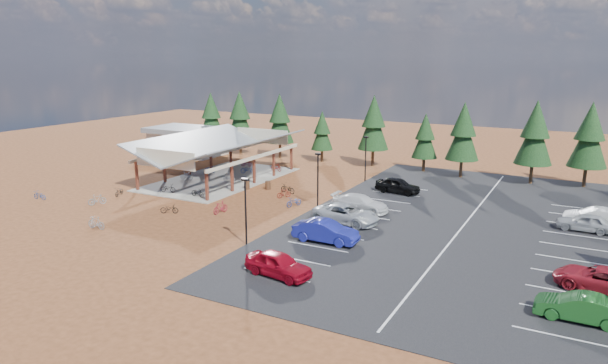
# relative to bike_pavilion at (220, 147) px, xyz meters

# --- Properties ---
(ground) EXTENTS (140.00, 140.00, 0.00)m
(ground) POSITION_rel_bike_pavilion_xyz_m (10.00, -7.00, -3.82)
(ground) COLOR #5C3118
(ground) RESTS_ON ground
(asphalt_lot) EXTENTS (27.00, 44.00, 0.04)m
(asphalt_lot) POSITION_rel_bike_pavilion_xyz_m (28.50, -4.00, -3.80)
(asphalt_lot) COLOR black
(asphalt_lot) RESTS_ON ground
(concrete_pad) EXTENTS (10.60, 18.60, 0.10)m
(concrete_pad) POSITION_rel_bike_pavilion_xyz_m (0.00, 0.00, -3.77)
(concrete_pad) COLOR gray
(concrete_pad) RESTS_ON ground
(bike_pavilion) EXTENTS (11.65, 19.40, 4.97)m
(bike_pavilion) POSITION_rel_bike_pavilion_xyz_m (0.00, 0.00, 0.00)
(bike_pavilion) COLOR #522417
(bike_pavilion) RESTS_ON concrete_pad
(outbuilding) EXTENTS (11.00, 7.00, 3.90)m
(outbuilding) POSITION_rel_bike_pavilion_xyz_m (-14.00, 11.00, -1.80)
(outbuilding) COLOR #ADA593
(outbuilding) RESTS_ON ground
(lamp_post_0) EXTENTS (0.50, 0.25, 5.14)m
(lamp_post_0) POSITION_rel_bike_pavilion_xyz_m (15.00, -17.00, -0.85)
(lamp_post_0) COLOR black
(lamp_post_0) RESTS_ON ground
(lamp_post_1) EXTENTS (0.50, 0.25, 5.14)m
(lamp_post_1) POSITION_rel_bike_pavilion_xyz_m (15.00, -5.00, -0.85)
(lamp_post_1) COLOR black
(lamp_post_1) RESTS_ON ground
(lamp_post_2) EXTENTS (0.50, 0.25, 5.14)m
(lamp_post_2) POSITION_rel_bike_pavilion_xyz_m (15.00, 7.00, -0.85)
(lamp_post_2) COLOR black
(lamp_post_2) RESTS_ON ground
(trash_bin_0) EXTENTS (0.60, 0.60, 0.90)m
(trash_bin_0) POSITION_rel_bike_pavilion_xyz_m (5.24, -2.43, -3.37)
(trash_bin_0) COLOR #452A18
(trash_bin_0) RESTS_ON ground
(trash_bin_1) EXTENTS (0.60, 0.60, 0.90)m
(trash_bin_1) POSITION_rel_bike_pavilion_xyz_m (7.28, -1.46, -3.37)
(trash_bin_1) COLOR #452A18
(trash_bin_1) RESTS_ON ground
(pine_0) EXTENTS (3.71, 3.71, 8.63)m
(pine_0) POSITION_rel_bike_pavilion_xyz_m (-13.17, 15.65, 1.45)
(pine_0) COLOR #382314
(pine_0) RESTS_ON ground
(pine_1) EXTENTS (3.88, 3.88, 9.03)m
(pine_1) POSITION_rel_bike_pavilion_xyz_m (-7.66, 15.14, 1.69)
(pine_1) COLOR #382314
(pine_1) RESTS_ON ground
(pine_2) EXTENTS (3.82, 3.82, 8.90)m
(pine_2) POSITION_rel_bike_pavilion_xyz_m (-0.92, 15.01, 1.61)
(pine_2) COLOR #382314
(pine_2) RESTS_ON ground
(pine_3) EXTENTS (2.92, 2.92, 6.80)m
(pine_3) POSITION_rel_bike_pavilion_xyz_m (5.48, 15.24, 0.32)
(pine_3) COLOR #382314
(pine_3) RESTS_ON ground
(pine_4) EXTENTS (3.92, 3.92, 9.13)m
(pine_4) POSITION_rel_bike_pavilion_xyz_m (12.60, 15.58, 1.75)
(pine_4) COLOR #382314
(pine_4) RESTS_ON ground
(pine_5) EXTENTS (3.09, 3.09, 7.19)m
(pine_5) POSITION_rel_bike_pavilion_xyz_m (19.38, 15.31, 0.56)
(pine_5) COLOR #382314
(pine_5) RESTS_ON ground
(pine_6) EXTENTS (3.79, 3.79, 8.82)m
(pine_6) POSITION_rel_bike_pavilion_xyz_m (24.15, 14.07, 1.57)
(pine_6) COLOR #382314
(pine_6) RESTS_ON ground
(pine_7) EXTENTS (4.00, 4.00, 9.31)m
(pine_7) POSITION_rel_bike_pavilion_xyz_m (31.74, 14.49, 1.87)
(pine_7) COLOR #382314
(pine_7) RESTS_ON ground
(pine_8) EXTENTS (3.98, 3.98, 9.27)m
(pine_8) POSITION_rel_bike_pavilion_xyz_m (37.02, 15.53, 1.84)
(pine_8) COLOR #382314
(pine_8) RESTS_ON ground
(bike_0) EXTENTS (1.76, 0.94, 0.88)m
(bike_0) POSITION_rel_bike_pavilion_xyz_m (-1.00, -7.74, -3.28)
(bike_0) COLOR black
(bike_0) RESTS_ON concrete_pad
(bike_1) EXTENTS (1.62, 0.79, 0.94)m
(bike_1) POSITION_rel_bike_pavilion_xyz_m (-3.10, -2.35, -3.25)
(bike_1) COLOR gray
(bike_1) RESTS_ON concrete_pad
(bike_2) EXTENTS (1.53, 0.60, 0.79)m
(bike_2) POSITION_rel_bike_pavilion_xyz_m (-3.29, 2.26, -3.33)
(bike_2) COLOR navy
(bike_2) RESTS_ON concrete_pad
(bike_3) EXTENTS (1.59, 0.83, 0.92)m
(bike_3) POSITION_rel_bike_pavilion_xyz_m (-1.38, 7.29, -3.27)
(bike_3) COLOR maroon
(bike_3) RESTS_ON concrete_pad
(bike_4) EXTENTS (1.86, 0.92, 0.93)m
(bike_4) POSITION_rel_bike_pavilion_xyz_m (2.94, -7.80, -3.26)
(bike_4) COLOR black
(bike_4) RESTS_ON concrete_pad
(bike_5) EXTENTS (1.73, 0.63, 1.02)m
(bike_5) POSITION_rel_bike_pavilion_xyz_m (1.83, -0.96, -3.21)
(bike_5) COLOR #999BA2
(bike_5) RESTS_ON concrete_pad
(bike_6) EXTENTS (1.96, 1.18, 0.97)m
(bike_6) POSITION_rel_bike_pavilion_xyz_m (1.17, 3.86, -3.24)
(bike_6) COLOR navy
(bike_6) RESTS_ON concrete_pad
(bike_7) EXTENTS (1.77, 0.82, 1.03)m
(bike_7) POSITION_rel_bike_pavilion_xyz_m (3.51, 6.56, -3.21)
(bike_7) COLOR maroon
(bike_7) RESTS_ON concrete_pad
(bike_8) EXTENTS (1.11, 1.72, 0.86)m
(bike_8) POSITION_rel_bike_pavilion_xyz_m (-4.68, -10.86, -3.40)
(bike_8) COLOR black
(bike_8) RESTS_ON ground
(bike_9) EXTENTS (1.23, 1.72, 1.02)m
(bike_9) POSITION_rel_bike_pavilion_xyz_m (-3.90, -14.37, -3.31)
(bike_9) COLOR gray
(bike_9) RESTS_ON ground
(bike_10) EXTENTS (1.67, 0.63, 0.87)m
(bike_10) POSITION_rel_bike_pavilion_xyz_m (-10.47, -15.71, -3.39)
(bike_10) COLOR navy
(bike_10) RESTS_ON ground
(bike_11) EXTENTS (0.72, 1.89, 1.11)m
(bike_11) POSITION_rel_bike_pavilion_xyz_m (8.24, -11.14, -3.27)
(bike_11) COLOR maroon
(bike_11) RESTS_ON ground
(bike_12) EXTENTS (1.72, 1.25, 0.86)m
(bike_12) POSITION_rel_bike_pavilion_xyz_m (4.15, -13.33, -3.39)
(bike_12) COLOR black
(bike_12) RESTS_ON ground
(bike_13) EXTENTS (1.82, 0.56, 1.08)m
(bike_13) POSITION_rel_bike_pavilion_xyz_m (1.97, -19.66, -3.28)
(bike_13) COLOR gray
(bike_13) RESTS_ON ground
(bike_14) EXTENTS (1.19, 1.86, 0.93)m
(bike_14) POSITION_rel_bike_pavilion_xyz_m (13.00, -6.00, -3.36)
(bike_14) COLOR navy
(bike_14) RESTS_ON ground
(bike_15) EXTENTS (1.20, 1.51, 0.92)m
(bike_15) POSITION_rel_bike_pavilion_xyz_m (10.56, -3.71, -3.36)
(bike_15) COLOR maroon
(bike_15) RESTS_ON ground
(bike_16) EXTENTS (2.00, 1.11, 1.00)m
(bike_16) POSITION_rel_bike_pavilion_xyz_m (9.95, -1.91, -3.32)
(bike_16) COLOR black
(bike_16) RESTS_ON ground
(car_0) EXTENTS (4.88, 2.53, 1.59)m
(car_0) POSITION_rel_bike_pavilion_xyz_m (20.20, -21.03, -2.99)
(car_0) COLOR #A0091B
(car_0) RESTS_ON asphalt_lot
(car_1) EXTENTS (5.12, 1.93, 1.67)m
(car_1) POSITION_rel_bike_pavilion_xyz_m (20.03, -13.68, -2.95)
(car_1) COLOR navy
(car_1) RESTS_ON asphalt_lot
(car_2) EXTENTS (5.99, 3.15, 1.61)m
(car_2) POSITION_rel_bike_pavilion_xyz_m (19.48, -8.59, -2.98)
(car_2) COLOR #B1B5B9
(car_2) RESTS_ON asphalt_lot
(car_3) EXTENTS (5.28, 2.21, 1.52)m
(car_3) POSITION_rel_bike_pavilion_xyz_m (19.20, -4.70, -3.02)
(car_3) COLOR silver
(car_3) RESTS_ON asphalt_lot
(car_4) EXTENTS (4.80, 2.32, 1.58)m
(car_4) POSITION_rel_bike_pavilion_xyz_m (20.02, 3.49, -2.99)
(car_4) COLOR black
(car_4) RESTS_ON asphalt_lot
(car_5) EXTENTS (4.55, 1.63, 1.49)m
(car_5) POSITION_rel_bike_pavilion_xyz_m (37.56, -18.65, -3.04)
(car_5) COLOR #1A531D
(car_5) RESTS_ON asphalt_lot
(car_6) EXTENTS (5.51, 3.09, 1.46)m
(car_6) POSITION_rel_bike_pavilion_xyz_m (38.51, -13.78, -3.06)
(car_6) COLOR maroon
(car_6) RESTS_ON asphalt_lot
(car_8) EXTENTS (4.34, 1.86, 1.46)m
(car_8) POSITION_rel_bike_pavilion_xyz_m (37.47, -1.41, -3.05)
(car_8) COLOR #A2A6AA
(car_8) RESTS_ON asphalt_lot
(car_9) EXTENTS (4.85, 2.17, 1.55)m
(car_9) POSITION_rel_bike_pavilion_xyz_m (38.09, 0.45, -3.01)
(car_9) COLOR silver
(car_9) RESTS_ON asphalt_lot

